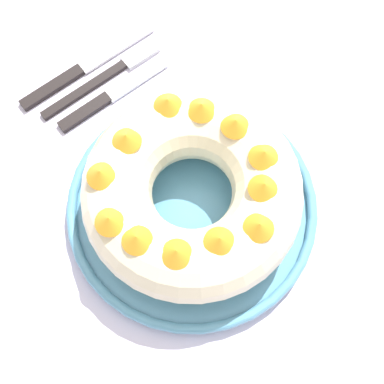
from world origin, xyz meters
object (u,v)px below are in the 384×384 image
object	(u,v)px
bundt_cake	(192,192)
cake_knife	(106,99)
serving_knife	(79,71)
serving_dish	(192,207)
fork	(109,74)

from	to	relation	value
bundt_cake	cake_knife	bearing A→B (deg)	178.26
bundt_cake	serving_knife	bearing A→B (deg)	179.44
serving_dish	cake_knife	world-z (taller)	serving_dish
serving_dish	cake_knife	distance (m)	0.19
fork	serving_dish	bearing A→B (deg)	-13.05
fork	serving_knife	xyz separation A→B (m)	(-0.03, -0.03, 0.00)
fork	cake_knife	bearing A→B (deg)	-46.45
serving_knife	cake_knife	world-z (taller)	same
serving_dish	bundt_cake	distance (m)	0.05
cake_knife	bundt_cake	bearing A→B (deg)	2.75
fork	serving_knife	distance (m)	0.04
serving_dish	bundt_cake	xyz separation A→B (m)	(-0.00, -0.00, 0.05)
cake_knife	serving_dish	bearing A→B (deg)	2.79
serving_knife	cake_knife	distance (m)	0.06
fork	cake_knife	size ratio (longest dim) A/B	1.08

